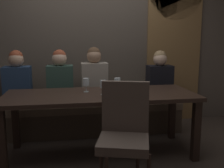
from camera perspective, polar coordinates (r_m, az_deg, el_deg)
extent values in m
plane|color=#382D26|center=(3.28, -2.41, -14.80)|extent=(9.00, 9.00, 0.00)
cube|color=brown|center=(4.19, -4.64, 11.68)|extent=(6.00, 0.12, 3.00)
cube|color=olive|center=(4.46, 13.18, 5.56)|extent=(0.90, 0.05, 2.10)
cube|color=black|center=(2.88, -22.76, -11.71)|extent=(0.08, 0.08, 0.69)
cube|color=black|center=(3.13, 17.76, -9.71)|extent=(0.08, 0.08, 0.69)
cube|color=black|center=(3.53, -20.17, -7.57)|extent=(0.08, 0.08, 0.69)
cube|color=black|center=(3.73, 12.87, -6.26)|extent=(0.08, 0.08, 0.69)
cube|color=#302119|center=(3.05, -2.51, -2.47)|extent=(2.20, 0.84, 0.04)
cube|color=#4A3C2E|center=(3.87, -3.70, -8.11)|extent=(2.50, 0.40, 0.35)
cube|color=brown|center=(3.80, -3.74, -4.88)|extent=(2.50, 0.44, 0.10)
cylinder|color=#302119|center=(2.63, -2.37, -16.36)|extent=(0.04, 0.04, 0.42)
cylinder|color=#302119|center=(2.69, 5.57, -15.75)|extent=(0.04, 0.04, 0.42)
cube|color=brown|center=(2.39, 2.53, -12.57)|extent=(0.55, 0.55, 0.08)
cube|color=brown|center=(2.48, 2.92, -4.89)|extent=(0.44, 0.18, 0.48)
cube|color=navy|center=(3.80, -19.78, -0.49)|extent=(0.36, 0.24, 0.54)
sphere|color=tan|center=(3.76, -20.11, 4.99)|extent=(0.20, 0.20, 0.20)
sphere|color=brown|center=(3.76, -20.11, 5.53)|extent=(0.18, 0.18, 0.18)
cube|color=#2D473D|center=(3.72, -11.16, -0.24)|extent=(0.36, 0.24, 0.55)
sphere|color=#DBB293|center=(3.68, -11.35, 5.40)|extent=(0.20, 0.20, 0.20)
sphere|color=brown|center=(3.68, -11.37, 5.95)|extent=(0.18, 0.18, 0.18)
cube|color=#9E9384|center=(3.70, -3.85, 0.11)|extent=(0.36, 0.24, 0.58)
sphere|color=tan|center=(3.65, -3.92, 6.04)|extent=(0.20, 0.20, 0.20)
sphere|color=brown|center=(3.66, -3.94, 6.60)|extent=(0.18, 0.18, 0.18)
cube|color=black|center=(3.96, 10.24, 0.22)|extent=(0.36, 0.24, 0.52)
sphere|color=#DBB293|center=(3.92, 10.40, 5.32)|extent=(0.20, 0.20, 0.20)
sphere|color=#9E7F56|center=(3.93, 10.37, 5.84)|extent=(0.18, 0.18, 0.18)
cylinder|color=silver|center=(3.15, -5.62, -1.65)|extent=(0.06, 0.06, 0.00)
cylinder|color=silver|center=(3.14, -5.63, -0.94)|extent=(0.01, 0.01, 0.07)
cylinder|color=silver|center=(3.13, -5.66, 0.49)|extent=(0.08, 0.08, 0.08)
cylinder|color=gold|center=(3.13, -5.65, 0.11)|extent=(0.07, 0.07, 0.04)
cylinder|color=silver|center=(3.16, 1.16, -1.58)|extent=(0.06, 0.06, 0.00)
cylinder|color=silver|center=(3.15, 1.17, -0.88)|extent=(0.01, 0.01, 0.07)
cylinder|color=silver|center=(3.14, 1.17, 0.56)|extent=(0.08, 0.08, 0.08)
cylinder|color=silver|center=(2.99, -1.86, -2.26)|extent=(0.06, 0.06, 0.00)
cylinder|color=silver|center=(2.98, -1.87, -1.51)|extent=(0.01, 0.01, 0.07)
cylinder|color=silver|center=(2.96, -1.88, 0.00)|extent=(0.08, 0.08, 0.08)
cylinder|color=maroon|center=(2.97, -1.87, -0.49)|extent=(0.07, 0.07, 0.03)
cylinder|color=white|center=(3.05, 6.06, -2.03)|extent=(0.12, 0.12, 0.01)
cylinder|color=white|center=(3.04, 6.07, -1.44)|extent=(0.06, 0.06, 0.06)
cylinder|color=brown|center=(3.03, 6.08, -1.00)|extent=(0.05, 0.05, 0.01)
cube|color=white|center=(2.91, 2.07, -2.51)|extent=(0.19, 0.19, 0.01)
cube|color=#381E14|center=(2.91, 2.27, -2.03)|extent=(0.08, 0.06, 0.04)
cube|color=silver|center=(2.85, -0.54, -2.82)|extent=(0.05, 0.17, 0.01)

